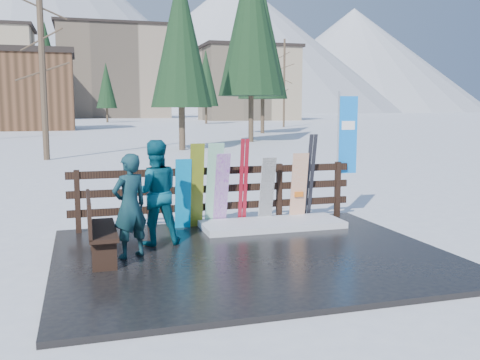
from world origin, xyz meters
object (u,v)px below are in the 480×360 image
object	(u,v)px
snowboard_5	(299,187)
snowboard_4	(267,190)
rental_flag	(345,140)
person_back	(155,192)
snowboard_2	(197,186)
person_front	(130,206)
snowboard_1	(214,185)
snowboard_0	(183,194)
bench	(97,226)
snowboard_3	(221,190)

from	to	relation	value
snowboard_5	snowboard_4	bearing A→B (deg)	180.00
snowboard_4	rental_flag	bearing A→B (deg)	8.43
snowboard_4	person_back	bearing A→B (deg)	-156.69
snowboard_2	snowboard_4	size ratio (longest dim) A/B	1.22
person_front	snowboard_1	bearing A→B (deg)	-163.56
snowboard_5	person_back	world-z (taller)	person_back
snowboard_0	snowboard_5	xyz separation A→B (m)	(2.34, -0.00, 0.03)
snowboard_0	person_front	bearing A→B (deg)	-123.82
bench	person_front	world-z (taller)	person_front
snowboard_2	snowboard_4	distance (m)	1.41
snowboard_4	snowboard_3	bearing A→B (deg)	-180.00
snowboard_1	person_front	distance (m)	2.41
person_back	snowboard_1	bearing A→B (deg)	-142.83
person_back	person_front	bearing A→B (deg)	54.18
snowboard_1	rental_flag	bearing A→B (deg)	5.35
snowboard_0	person_front	xyz separation A→B (m)	(-1.13, -1.68, 0.13)
snowboard_1	snowboard_2	bearing A→B (deg)	180.00
snowboard_5	rental_flag	bearing A→B (deg)	13.24
snowboard_5	bench	bearing A→B (deg)	-156.74
snowboard_2	snowboard_1	bearing A→B (deg)	0.00
snowboard_0	rental_flag	bearing A→B (deg)	4.43
snowboard_2	rental_flag	bearing A→B (deg)	4.78
snowboard_3	snowboard_5	distance (m)	1.60
snowboard_2	person_front	xyz separation A→B (m)	(-1.39, -1.68, -0.01)
snowboard_0	snowboard_3	world-z (taller)	snowboard_3
bench	snowboard_1	size ratio (longest dim) A/B	0.91
bench	snowboard_2	world-z (taller)	snowboard_2
snowboard_3	rental_flag	world-z (taller)	rental_flag
rental_flag	bench	bearing A→B (deg)	-158.89
snowboard_1	person_back	xyz separation A→B (m)	(-1.26, -1.00, 0.06)
bench	snowboard_0	bearing A→B (deg)	46.43
person_front	snowboard_0	bearing A→B (deg)	-151.61
snowboard_1	person_back	distance (m)	1.61
person_back	bench	bearing A→B (deg)	34.80
snowboard_0	snowboard_4	bearing A→B (deg)	0.00
snowboard_4	rental_flag	size ratio (longest dim) A/B	0.51
snowboard_0	snowboard_5	world-z (taller)	snowboard_5
bench	snowboard_2	bearing A→B (deg)	42.19
snowboard_0	snowboard_5	size ratio (longest dim) A/B	0.96
snowboard_1	snowboard_5	distance (m)	1.74
snowboard_3	snowboard_0	bearing A→B (deg)	180.00
snowboard_0	snowboard_2	distance (m)	0.30
snowboard_0	snowboard_4	world-z (taller)	snowboard_0
snowboard_3	bench	bearing A→B (deg)	-144.23
snowboard_3	person_front	size ratio (longest dim) A/B	0.92
snowboard_4	snowboard_5	xyz separation A→B (m)	(0.67, -0.00, 0.03)
snowboard_3	rental_flag	xyz separation A→B (m)	(2.74, 0.27, 0.90)
snowboard_1	snowboard_3	distance (m)	0.17
snowboard_4	rental_flag	xyz separation A→B (m)	(1.82, 0.27, 0.95)
snowboard_4	person_back	xyz separation A→B (m)	(-2.32, -1.00, 0.22)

